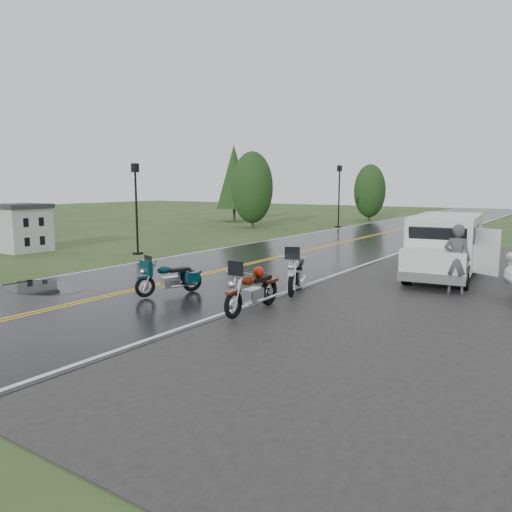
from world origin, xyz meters
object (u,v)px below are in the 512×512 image
(person_at_van, at_px, (457,260))
(lamp_post_near_left, at_px, (136,209))
(van_white, at_px, (408,251))
(lamp_post_far_left, at_px, (339,196))
(house_left, at_px, (18,180))
(motorcycle_teal, at_px, (145,279))
(motorcycle_silver, at_px, (292,275))
(motorcycle_red, at_px, (233,293))

(person_at_van, bearing_deg, lamp_post_near_left, -3.03)
(van_white, distance_m, lamp_post_far_left, 21.03)
(person_at_van, bearing_deg, house_left, 4.70)
(motorcycle_teal, distance_m, lamp_post_far_left, 24.62)
(motorcycle_silver, height_order, lamp_post_far_left, lamp_post_far_left)
(lamp_post_near_left, bearing_deg, house_left, -156.65)
(van_white, relative_size, person_at_van, 2.73)
(person_at_van, bearing_deg, lamp_post_far_left, -56.79)
(motorcycle_teal, xyz_separation_m, person_at_van, (6.81, 5.28, 0.41))
(motorcycle_red, height_order, lamp_post_near_left, lamp_post_near_left)
(house_left, xyz_separation_m, van_white, (17.32, 2.10, -2.24))
(person_at_van, bearing_deg, motorcycle_teal, 37.89)
(house_left, relative_size, person_at_van, 4.36)
(person_at_van, relative_size, lamp_post_near_left, 0.49)
(house_left, bearing_deg, lamp_post_far_left, 71.69)
(motorcycle_red, height_order, lamp_post_far_left, lamp_post_far_left)
(lamp_post_near_left, bearing_deg, motorcycle_red, -32.61)
(lamp_post_near_left, distance_m, lamp_post_far_left, 18.00)
(motorcycle_teal, bearing_deg, motorcycle_silver, 54.81)
(motorcycle_red, relative_size, motorcycle_silver, 0.97)
(motorcycle_silver, xyz_separation_m, lamp_post_near_left, (-10.08, 3.82, 1.35))
(van_white, xyz_separation_m, lamp_post_far_left, (-10.64, 18.11, 1.18))
(motorcycle_red, height_order, van_white, van_white)
(house_left, distance_m, person_at_van, 19.07)
(motorcycle_red, bearing_deg, lamp_post_near_left, 144.82)
(van_white, relative_size, lamp_post_near_left, 1.33)
(motorcycle_silver, relative_size, van_white, 0.42)
(motorcycle_red, xyz_separation_m, lamp_post_far_left, (-8.65, 24.40, 1.59))
(lamp_post_near_left, bearing_deg, person_at_van, -3.13)
(person_at_van, bearing_deg, van_white, -20.45)
(motorcycle_teal, bearing_deg, lamp_post_far_left, 123.44)
(house_left, height_order, lamp_post_far_left, house_left)
(house_left, bearing_deg, motorcycle_silver, -5.80)
(motorcycle_teal, height_order, van_white, van_white)
(van_white, bearing_deg, lamp_post_near_left, 173.07)
(motorcycle_silver, bearing_deg, lamp_post_far_left, 89.54)
(motorcycle_teal, relative_size, motorcycle_silver, 0.86)
(motorcycle_red, relative_size, lamp_post_near_left, 0.55)
(motorcycle_red, xyz_separation_m, person_at_van, (3.53, 5.71, 0.34))
(motorcycle_silver, xyz_separation_m, lamp_post_far_left, (-8.64, 21.76, 1.57))
(motorcycle_teal, relative_size, van_white, 0.36)
(van_white, distance_m, person_at_van, 1.65)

